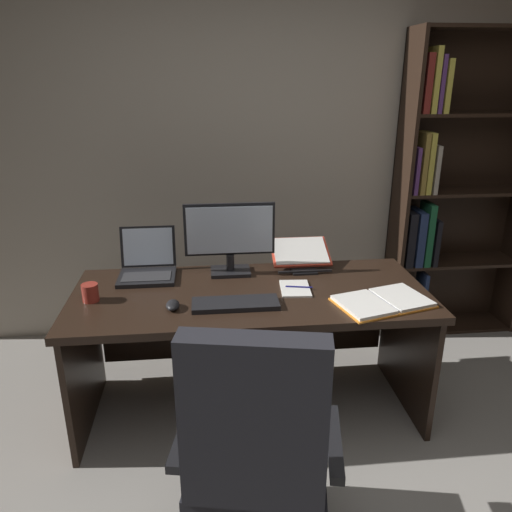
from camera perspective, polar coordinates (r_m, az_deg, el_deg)
wall_back at (r=3.44m, az=1.21°, el=11.50°), size 4.65×0.12×2.51m
desk at (r=2.71m, az=-0.80°, el=-7.07°), size 1.83×0.79×0.73m
bookshelf at (r=3.65m, az=21.14°, el=6.38°), size 0.92×0.29×2.06m
office_chair at (r=1.94m, az=0.06°, el=-23.45°), size 0.67×0.60×1.05m
monitor at (r=2.72m, az=-3.05°, el=2.05°), size 0.50×0.16×0.40m
laptop at (r=2.79m, az=-12.45°, el=-1.21°), size 0.31×0.30×0.25m
keyboard at (r=2.39m, az=-2.39°, el=-5.54°), size 0.42×0.15×0.02m
computer_mouse at (r=2.39m, az=-9.61°, el=-5.62°), size 0.06×0.10×0.04m
reading_stand_with_book at (r=2.89m, az=5.18°, el=0.22°), size 0.34×0.30×0.13m
open_binder at (r=2.49m, az=14.44°, el=-5.12°), size 0.51×0.39×0.02m
notepad at (r=2.58m, az=4.55°, el=-3.77°), size 0.16×0.22×0.01m
pen at (r=2.58m, az=5.00°, el=-3.57°), size 0.14×0.04×0.01m
coffee_mug at (r=2.56m, az=-18.62°, el=-4.03°), size 0.08×0.08×0.09m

